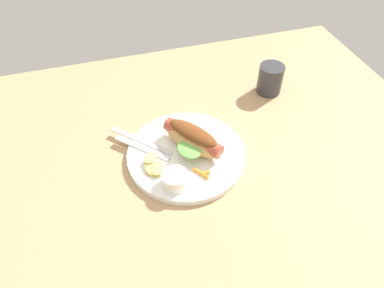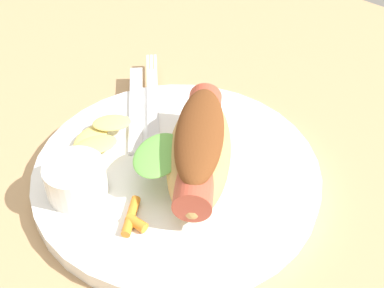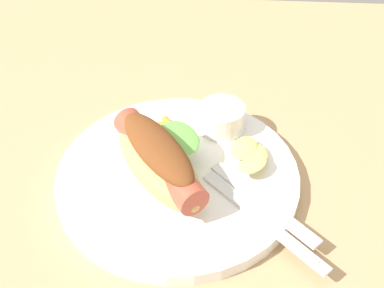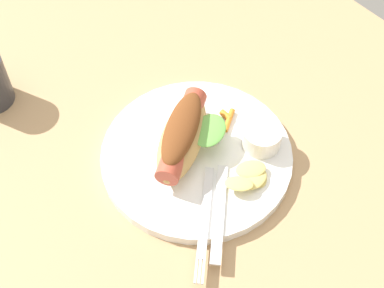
# 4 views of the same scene
# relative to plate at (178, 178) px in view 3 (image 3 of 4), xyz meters

# --- Properties ---
(ground_plane) EXTENTS (1.20, 0.90, 0.02)m
(ground_plane) POSITION_rel_plate_xyz_m (0.03, 0.01, -0.02)
(ground_plane) COLOR tan
(plate) EXTENTS (0.27, 0.27, 0.02)m
(plate) POSITION_rel_plate_xyz_m (0.00, 0.00, 0.00)
(plate) COLOR white
(plate) RESTS_ON ground_plane
(hot_dog) EXTENTS (0.13, 0.16, 0.06)m
(hot_dog) POSITION_rel_plate_xyz_m (0.02, 0.01, 0.04)
(hot_dog) COLOR tan
(hot_dog) RESTS_ON plate
(sauce_ramekin) EXTENTS (0.05, 0.05, 0.03)m
(sauce_ramekin) POSITION_rel_plate_xyz_m (-0.05, -0.08, 0.02)
(sauce_ramekin) COLOR white
(sauce_ramekin) RESTS_ON plate
(fork) EXTENTS (0.13, 0.13, 0.00)m
(fork) POSITION_rel_plate_xyz_m (-0.09, 0.06, 0.01)
(fork) COLOR silver
(fork) RESTS_ON plate
(knife) EXTENTS (0.11, 0.11, 0.00)m
(knife) POSITION_rel_plate_xyz_m (-0.09, 0.04, 0.01)
(knife) COLOR silver
(knife) RESTS_ON plate
(chips_pile) EXTENTS (0.06, 0.08, 0.02)m
(chips_pile) POSITION_rel_plate_xyz_m (-0.08, -0.03, 0.02)
(chips_pile) COLOR #E3CC6B
(chips_pile) RESTS_ON plate
(carrot_garnish) EXTENTS (0.03, 0.04, 0.01)m
(carrot_garnish) POSITION_rel_plate_xyz_m (0.02, -0.07, 0.01)
(carrot_garnish) COLOR orange
(carrot_garnish) RESTS_ON plate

